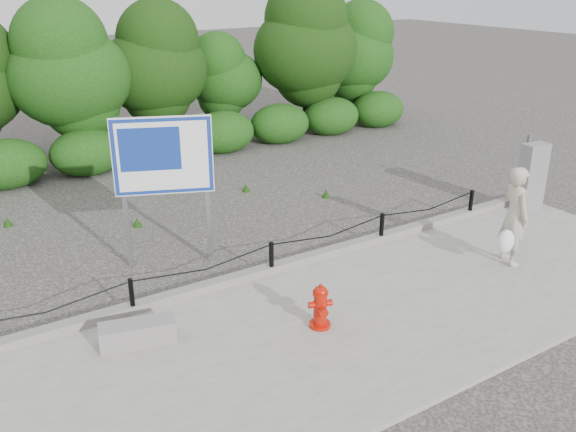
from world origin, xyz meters
The scene contains 10 objects.
ground centered at (0.00, 0.00, 0.00)m, with size 90.00×90.00×0.00m, color #2D2B28.
sidewalk centered at (0.00, -2.00, 0.04)m, with size 14.00×4.00×0.08m, color gray.
curb centered at (0.00, 0.05, 0.15)m, with size 14.00×0.22×0.14m, color slate.
chain_barrier centered at (0.00, 0.00, 0.46)m, with size 10.06×0.06×0.60m.
treeline centered at (0.82, 8.89, 2.49)m, with size 20.16×3.62×4.78m.
fire_hydrant centered at (-0.27, -1.86, 0.41)m, with size 0.41×0.42×0.70m.
pedestrian centered at (3.87, -1.93, 0.96)m, with size 0.82×0.76×1.81m.
concrete_block centered at (-2.71, -0.83, 0.25)m, with size 1.05×0.37×0.34m, color gray.
utility_cabinet centered at (6.40, -0.39, 0.84)m, with size 0.60×0.43×1.66m.
advertising_sign centered at (-1.28, 1.48, 1.94)m, with size 1.61×0.73×2.75m.
Camera 1 is at (-4.88, -8.20, 5.01)m, focal length 38.00 mm.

